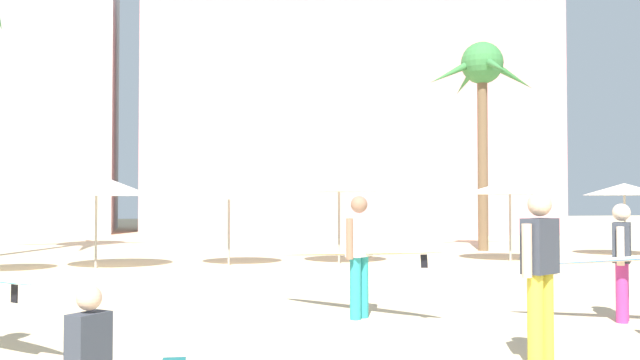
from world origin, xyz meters
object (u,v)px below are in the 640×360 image
cafe_umbrella_3 (339,182)px  person_mid_right (77,345)px  person_mid_center (628,258)px  cafe_umbrella_1 (96,185)px  person_far_right (357,252)px  cafe_umbrella_0 (624,189)px  palm_tree_far_left (482,81)px  person_near_right (540,270)px  cafe_umbrella_2 (510,187)px  cafe_umbrella_5 (229,191)px

cafe_umbrella_3 → person_mid_right: size_ratio=2.69×
person_mid_right → person_mid_center: bearing=-128.2°
cafe_umbrella_1 → person_mid_center: bearing=-52.6°
cafe_umbrella_1 → cafe_umbrella_3: size_ratio=1.14×
person_mid_center → person_far_right: bearing=-160.3°
cafe_umbrella_0 → person_mid_right: (-14.66, -11.00, -1.69)m
cafe_umbrella_3 → person_far_right: (-2.05, -8.14, -1.22)m
person_mid_right → palm_tree_far_left: bearing=-87.3°
person_mid_right → person_near_right: bearing=-146.4°
palm_tree_far_left → person_mid_center: 14.45m
cafe_umbrella_2 → person_near_right: bearing=-118.3°
cafe_umbrella_5 → person_mid_center: 10.78m
person_far_right → person_mid_right: person_far_right is taller
cafe_umbrella_2 → cafe_umbrella_5: 7.71m
person_far_right → person_mid_right: (-3.59, -2.58, -0.62)m
person_mid_center → person_mid_right: bearing=-128.8°
cafe_umbrella_0 → cafe_umbrella_5: size_ratio=1.07×
palm_tree_far_left → person_mid_right: (-11.58, -14.06, -5.37)m
cafe_umbrella_1 → cafe_umbrella_2: size_ratio=1.04×
person_near_right → person_mid_right: bearing=53.1°
palm_tree_far_left → person_mid_center: palm_tree_far_left is taller
cafe_umbrella_2 → person_mid_right: size_ratio=2.95×
palm_tree_far_left → person_far_right: size_ratio=2.52×
cafe_umbrella_3 → person_mid_right: bearing=-117.8°
cafe_umbrella_2 → person_mid_right: bearing=-135.4°
person_near_right → cafe_umbrella_5: bearing=-19.8°
cafe_umbrella_2 → person_mid_right: cafe_umbrella_2 is taller
palm_tree_far_left → cafe_umbrella_5: size_ratio=3.15×
person_mid_right → cafe_umbrella_1: bearing=-45.2°
person_near_right → cafe_umbrella_0: bearing=-69.3°
person_far_right → cafe_umbrella_0: bearing=-93.1°
cafe_umbrella_5 → person_mid_right: 11.49m
palm_tree_far_left → person_near_right: 17.00m
person_mid_right → person_near_right: person_near_right is taller
palm_tree_far_left → cafe_umbrella_5: palm_tree_far_left is taller
person_mid_center → palm_tree_far_left: bearing=112.1°
cafe_umbrella_3 → person_near_right: (-1.12, -11.41, -1.19)m
palm_tree_far_left → cafe_umbrella_0: 5.69m
palm_tree_far_left → person_near_right: palm_tree_far_left is taller
cafe_umbrella_2 → cafe_umbrella_3: bearing=175.0°
cafe_umbrella_0 → cafe_umbrella_1: size_ratio=0.87×
cafe_umbrella_2 → cafe_umbrella_3: cafe_umbrella_3 is taller
cafe_umbrella_1 → person_near_right: cafe_umbrella_1 is taller
cafe_umbrella_2 → person_mid_center: (-3.39, -9.11, -1.14)m
cafe_umbrella_3 → cafe_umbrella_5: cafe_umbrella_3 is taller
palm_tree_far_left → cafe_umbrella_3: 7.66m
cafe_umbrella_3 → cafe_umbrella_5: 2.90m
palm_tree_far_left → person_far_right: (-7.99, -11.48, -4.74)m
palm_tree_far_left → cafe_umbrella_5: bearing=-161.1°
cafe_umbrella_5 → cafe_umbrella_1: bearing=179.3°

